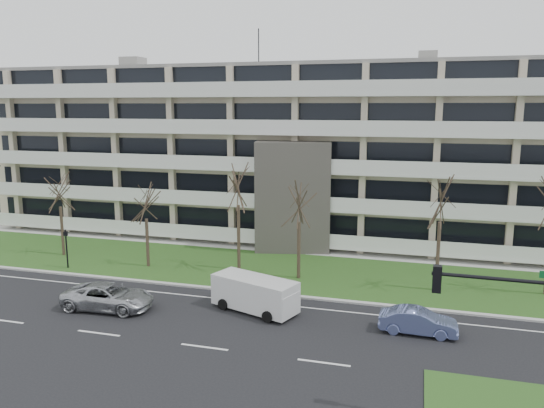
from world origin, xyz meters
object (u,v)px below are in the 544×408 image
(blue_sedan, at_px, (418,321))
(traffic_signal, at_px, (531,330))
(silver_pickup, at_px, (108,297))
(white_van, at_px, (256,292))
(pedestrian_signal, at_px, (66,244))

(blue_sedan, height_order, traffic_signal, traffic_signal)
(blue_sedan, bearing_deg, silver_pickup, 95.88)
(white_van, height_order, traffic_signal, traffic_signal)
(silver_pickup, relative_size, white_van, 0.98)
(traffic_signal, bearing_deg, pedestrian_signal, 157.35)
(silver_pickup, relative_size, pedestrian_signal, 1.82)
(silver_pickup, bearing_deg, blue_sedan, -89.13)
(white_van, bearing_deg, silver_pickup, -146.97)
(traffic_signal, height_order, pedestrian_signal, traffic_signal)
(silver_pickup, xyz_separation_m, traffic_signal, (21.33, -6.58, 3.28))
(blue_sedan, distance_m, pedestrian_signal, 25.39)
(silver_pickup, height_order, blue_sedan, silver_pickup)
(blue_sedan, bearing_deg, traffic_signal, -153.45)
(white_van, bearing_deg, traffic_signal, -13.94)
(silver_pickup, xyz_separation_m, white_van, (8.47, 2.00, 0.45))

